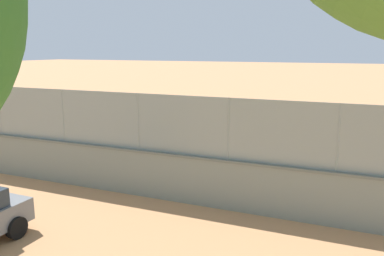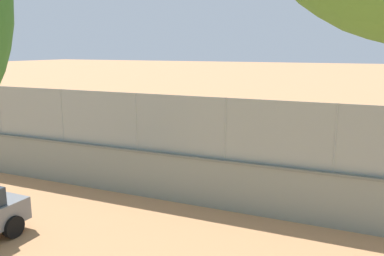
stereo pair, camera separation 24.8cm
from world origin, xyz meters
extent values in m
plane|color=tan|center=(0.00, 0.00, 0.00)|extent=(260.00, 260.00, 0.00)
cube|color=gray|center=(-1.69, 10.63, 0.80)|extent=(26.67, 0.88, 1.59)
cube|color=slate|center=(-1.69, 10.63, 1.63)|extent=(26.67, 0.94, 0.08)
cube|color=gray|center=(-1.69, 10.63, 2.66)|extent=(26.13, 0.58, 1.98)
cylinder|color=gray|center=(-8.22, 10.49, 2.66)|extent=(0.07, 0.07, 1.98)
cylinder|color=gray|center=(-4.96, 10.56, 2.66)|extent=(0.07, 0.07, 1.98)
cylinder|color=gray|center=(-1.69, 10.63, 2.66)|extent=(0.07, 0.07, 1.98)
cylinder|color=gray|center=(1.58, 10.69, 2.66)|extent=(0.07, 0.07, 1.98)
cylinder|color=gray|center=(4.84, 10.76, 2.66)|extent=(0.07, 0.07, 1.98)
cylinder|color=#591919|center=(3.09, 0.32, 0.39)|extent=(0.21, 0.21, 0.79)
cylinder|color=#591919|center=(3.22, 0.17, 0.39)|extent=(0.21, 0.21, 0.79)
cylinder|color=#D14C42|center=(3.15, 0.25, 1.08)|extent=(0.48, 0.48, 0.58)
cylinder|color=#D8AD84|center=(2.92, 0.43, 1.20)|extent=(0.47, 0.44, 0.17)
cylinder|color=#D8AD84|center=(3.14, -0.18, 1.20)|extent=(0.47, 0.44, 0.17)
sphere|color=#D8AD84|center=(3.15, 0.25, 1.48)|extent=(0.22, 0.22, 0.22)
cylinder|color=red|center=(3.15, 0.25, 1.58)|extent=(0.33, 0.33, 0.05)
cylinder|color=black|center=(3.00, -0.30, 1.20)|extent=(0.25, 0.23, 0.04)
ellipsoid|color=#333338|center=(2.84, -0.45, 1.20)|extent=(0.24, 0.22, 0.24)
cylinder|color=#591919|center=(-4.59, -1.34, 0.37)|extent=(0.15, 0.15, 0.74)
cylinder|color=#591919|center=(-4.59, -1.54, 0.37)|extent=(0.15, 0.15, 0.74)
cylinder|color=#D14C42|center=(-4.59, -1.44, 1.01)|extent=(0.35, 0.35, 0.55)
cylinder|color=#936B4C|center=(-4.63, -1.15, 1.12)|extent=(0.52, 0.10, 0.16)
cylinder|color=#936B4C|center=(-4.89, -1.72, 1.12)|extent=(0.52, 0.10, 0.16)
sphere|color=#936B4C|center=(-4.59, -1.44, 1.39)|extent=(0.21, 0.21, 0.21)
cylinder|color=white|center=(-4.59, -1.44, 1.48)|extent=(0.22, 0.22, 0.05)
cylinder|color=black|center=(-5.07, -1.72, 1.12)|extent=(0.30, 0.04, 0.04)
ellipsoid|color=#333338|center=(-5.29, -1.71, 1.12)|extent=(0.30, 0.03, 0.24)
sphere|color=yellow|center=(3.01, 0.77, 0.10)|extent=(0.19, 0.19, 0.19)
cylinder|color=black|center=(-0.35, 14.90, 0.31)|extent=(0.20, 0.62, 0.62)
camera|label=1|loc=(-8.85, 22.14, 5.14)|focal=36.91mm
camera|label=2|loc=(-9.08, 22.04, 5.14)|focal=36.91mm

